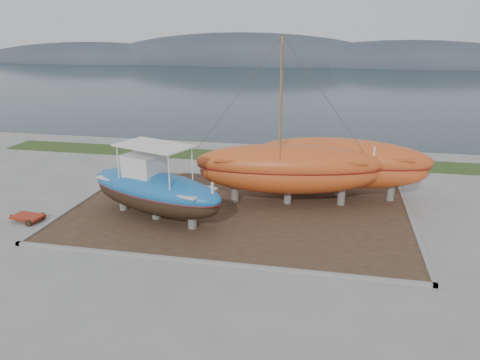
% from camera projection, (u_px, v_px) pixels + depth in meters
% --- Properties ---
extents(ground, '(140.00, 140.00, 0.00)m').
position_uv_depth(ground, '(220.00, 243.00, 21.82)').
color(ground, gray).
rests_on(ground, ground).
extents(dirt_patch, '(18.00, 12.00, 0.06)m').
position_uv_depth(dirt_patch, '(238.00, 212.00, 25.54)').
color(dirt_patch, '#422D1E').
rests_on(dirt_patch, ground).
extents(curb_frame, '(18.60, 12.60, 0.15)m').
position_uv_depth(curb_frame, '(238.00, 211.00, 25.53)').
color(curb_frame, gray).
rests_on(curb_frame, ground).
extents(grass_strip, '(44.00, 3.00, 0.08)m').
position_uv_depth(grass_strip, '(269.00, 158.00, 36.26)').
color(grass_strip, '#284219').
rests_on(grass_strip, ground).
extents(sea, '(260.00, 100.00, 0.04)m').
position_uv_depth(sea, '(312.00, 84.00, 87.08)').
color(sea, '#182B31').
rests_on(sea, ground).
extents(mountain_ridge, '(200.00, 36.00, 20.00)m').
position_uv_depth(mountain_ridge, '(323.00, 64.00, 138.35)').
color(mountain_ridge, '#333D49').
rests_on(mountain_ridge, ground).
extents(blue_caique, '(8.63, 5.28, 3.97)m').
position_uv_depth(blue_caique, '(155.00, 182.00, 23.97)').
color(blue_caique, '#1D69B4').
rests_on(blue_caique, dirt_patch).
extents(white_dinghy, '(4.58, 1.94, 1.35)m').
position_uv_depth(white_dinghy, '(153.00, 185.00, 27.69)').
color(white_dinghy, silver).
rests_on(white_dinghy, dirt_patch).
extents(orange_sailboat, '(10.78, 4.52, 9.15)m').
position_uv_depth(orange_sailboat, '(290.00, 124.00, 25.34)').
color(orange_sailboat, '#CC511F').
rests_on(orange_sailboat, dirt_patch).
extents(orange_bare_hull, '(10.47, 3.98, 3.36)m').
position_uv_depth(orange_bare_hull, '(340.00, 168.00, 27.52)').
color(orange_bare_hull, '#CC511F').
rests_on(orange_bare_hull, dirt_patch).
extents(red_trailer, '(2.43, 1.41, 0.33)m').
position_uv_depth(red_trailer, '(28.00, 218.00, 24.28)').
color(red_trailer, '#AE2913').
rests_on(red_trailer, ground).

